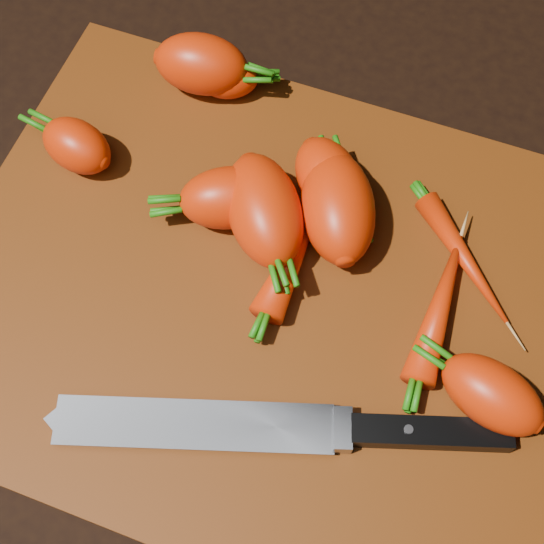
% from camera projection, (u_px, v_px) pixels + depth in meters
% --- Properties ---
extents(ground, '(2.00, 2.00, 0.01)m').
position_uv_depth(ground, '(268.00, 302.00, 0.60)').
color(ground, black).
extents(cutting_board, '(0.50, 0.40, 0.01)m').
position_uv_depth(cutting_board, '(268.00, 296.00, 0.59)').
color(cutting_board, '#5C290A').
rests_on(cutting_board, ground).
extents(carrot_0, '(0.09, 0.06, 0.05)m').
position_uv_depth(carrot_0, '(202.00, 64.00, 0.65)').
color(carrot_0, red).
rests_on(carrot_0, cutting_board).
extents(carrot_1, '(0.07, 0.06, 0.04)m').
position_uv_depth(carrot_1, '(77.00, 146.00, 0.62)').
color(carrot_1, red).
rests_on(carrot_1, cutting_board).
extents(carrot_2, '(0.10, 0.11, 0.06)m').
position_uv_depth(carrot_2, '(264.00, 210.00, 0.58)').
color(carrot_2, red).
rests_on(carrot_2, cutting_board).
extents(carrot_3, '(0.09, 0.11, 0.06)m').
position_uv_depth(carrot_3, '(338.00, 208.00, 0.58)').
color(carrot_3, red).
rests_on(carrot_3, cutting_board).
extents(carrot_4, '(0.09, 0.08, 0.05)m').
position_uv_depth(carrot_4, '(229.00, 198.00, 0.59)').
color(carrot_4, red).
rests_on(carrot_4, cutting_board).
extents(carrot_5, '(0.06, 0.05, 0.03)m').
position_uv_depth(carrot_5, '(229.00, 80.00, 0.65)').
color(carrot_5, red).
rests_on(carrot_5, cutting_board).
extents(carrot_6, '(0.09, 0.07, 0.05)m').
position_uv_depth(carrot_6, '(492.00, 394.00, 0.53)').
color(carrot_6, red).
rests_on(carrot_6, cutting_board).
extents(carrot_7, '(0.03, 0.13, 0.03)m').
position_uv_depth(carrot_7, '(440.00, 306.00, 0.57)').
color(carrot_7, red).
rests_on(carrot_7, cutting_board).
extents(carrot_8, '(0.10, 0.10, 0.02)m').
position_uv_depth(carrot_8, '(465.00, 259.00, 0.58)').
color(carrot_8, red).
rests_on(carrot_8, cutting_board).
extents(carrot_9, '(0.03, 0.11, 0.03)m').
position_uv_depth(carrot_9, '(293.00, 257.00, 0.58)').
color(carrot_9, red).
rests_on(carrot_9, cutting_board).
extents(carrot_10, '(0.09, 0.09, 0.05)m').
position_uv_depth(carrot_10, '(330.00, 180.00, 0.60)').
color(carrot_10, red).
rests_on(carrot_10, cutting_board).
extents(knife, '(0.31, 0.13, 0.02)m').
position_uv_depth(knife, '(222.00, 425.00, 0.53)').
color(knife, gray).
rests_on(knife, cutting_board).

